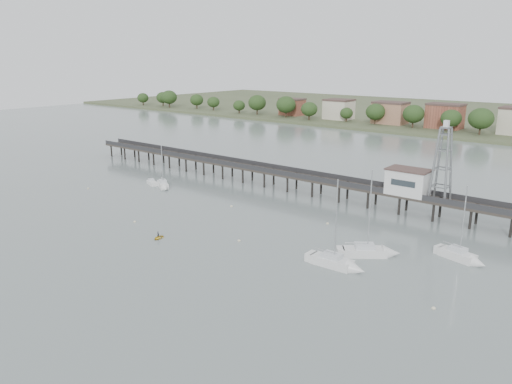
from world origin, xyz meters
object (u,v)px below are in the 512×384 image
sailboat_e (464,258)px  yellow_dinghy (158,238)px  sailboat_c (374,252)px  sailboat_b (164,186)px  sailboat_d (340,264)px  white_tender (152,183)px  lattice_tower (442,164)px  pier (304,177)px

sailboat_e → yellow_dinghy: sailboat_e is taller
sailboat_c → yellow_dinghy: (-33.16, -16.72, -0.63)m
sailboat_e → sailboat_b: bearing=-164.9°
sailboat_d → sailboat_e: bearing=45.1°
sailboat_d → white_tender: (-62.37, 15.16, -0.16)m
sailboat_d → sailboat_c: bearing=75.5°
lattice_tower → yellow_dinghy: bearing=-129.4°
pier → yellow_dinghy: bearing=-93.9°
pier → lattice_tower: lattice_tower is taller
lattice_tower → yellow_dinghy: size_ratio=6.76×
sailboat_d → sailboat_c: 7.93m
sailboat_b → sailboat_d: (57.29, -14.55, -0.02)m
white_tender → pier: bearing=48.8°
pier → lattice_tower: (31.50, 0.00, 7.31)m
pier → sailboat_d: (28.53, -32.78, -3.16)m
sailboat_c → white_tender: size_ratio=3.49×
sailboat_d → yellow_dinghy: 32.66m
sailboat_e → yellow_dinghy: bearing=-137.4°
pier → sailboat_c: (30.30, -25.05, -3.16)m
sailboat_c → sailboat_e: bearing=-8.1°
sailboat_e → white_tender: bearing=-165.4°
white_tender → yellow_dinghy: size_ratio=1.89×
pier → sailboat_c: bearing=-39.6°
sailboat_b → sailboat_d: size_ratio=0.76×
sailboat_c → yellow_dinghy: 37.14m
lattice_tower → sailboat_b: bearing=-163.2°
pier → sailboat_d: size_ratio=10.32×
pier → yellow_dinghy: pier is taller
sailboat_d → yellow_dinghy: bearing=-165.6°
sailboat_c → sailboat_e: sailboat_c is taller
lattice_tower → sailboat_e: (10.73, -18.28, -10.46)m
sailboat_b → yellow_dinghy: bearing=-12.3°
sailboat_b → sailboat_c: sailboat_c is taller
sailboat_d → white_tender: size_ratio=3.36×
sailboat_d → sailboat_b: bearing=164.2°
lattice_tower → sailboat_c: bearing=-92.7°
sailboat_b → yellow_dinghy: sailboat_b is taller
sailboat_b → yellow_dinghy: (25.90, -23.55, -0.65)m
yellow_dinghy → sailboat_c: bearing=13.7°
lattice_tower → white_tender: bearing=-164.9°
pier → white_tender: (-33.84, -17.62, -3.31)m
pier → sailboat_e: bearing=-23.4°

